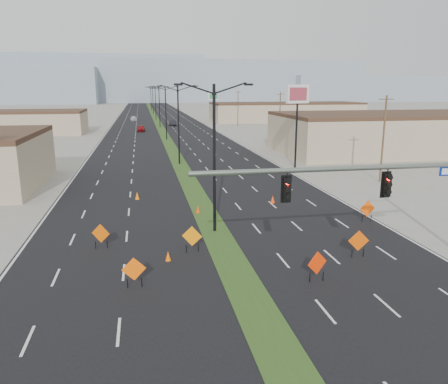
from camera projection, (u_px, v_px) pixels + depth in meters
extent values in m
plane|color=gray|center=(260.00, 318.00, 18.95)|extent=(600.00, 600.00, 0.00)
cube|color=black|center=(159.00, 126.00, 114.51)|extent=(25.00, 400.00, 0.02)
cube|color=#264518|center=(159.00, 126.00, 114.51)|extent=(2.00, 400.00, 0.04)
cube|color=tan|center=(12.00, 123.00, 93.88)|extent=(30.00, 14.00, 4.50)
cube|color=tan|center=(396.00, 134.00, 67.45)|extent=(36.00, 18.00, 5.50)
cube|color=tan|center=(286.00, 113.00, 130.34)|extent=(44.00, 16.00, 5.00)
cube|color=#8697A6|center=(203.00, 82.00, 309.59)|extent=(220.00, 50.00, 28.00)
cube|color=#8697A6|center=(390.00, 89.00, 326.45)|extent=(160.00, 50.00, 18.00)
cube|color=#8697A6|center=(104.00, 79.00, 315.60)|extent=(140.00, 50.00, 32.00)
cylinder|color=slate|center=(359.00, 168.00, 20.38)|extent=(16.00, 0.24, 0.24)
cube|color=black|center=(287.00, 189.00, 19.95)|extent=(0.50, 0.28, 1.30)
sphere|color=#FF0C05|center=(288.00, 183.00, 19.72)|extent=(0.22, 0.22, 0.22)
cube|color=black|center=(387.00, 185.00, 20.85)|extent=(0.50, 0.28, 1.30)
sphere|color=#FF0C05|center=(389.00, 178.00, 20.62)|extent=(0.22, 0.22, 0.22)
cylinder|color=black|center=(214.00, 160.00, 29.25)|extent=(0.20, 0.20, 10.00)
cube|color=black|center=(178.00, 84.00, 27.68)|extent=(0.55, 0.24, 0.14)
cube|color=black|center=(249.00, 85.00, 28.51)|extent=(0.55, 0.24, 0.14)
cylinder|color=black|center=(179.00, 126.00, 56.01)|extent=(0.20, 0.20, 10.00)
cube|color=black|center=(159.00, 86.00, 54.44)|extent=(0.55, 0.24, 0.14)
cube|color=black|center=(196.00, 86.00, 55.27)|extent=(0.55, 0.24, 0.14)
cylinder|color=black|center=(166.00, 113.00, 82.77)|extent=(0.20, 0.20, 10.00)
cube|color=black|center=(153.00, 87.00, 81.20)|extent=(0.55, 0.24, 0.14)
cube|color=black|center=(177.00, 87.00, 82.03)|extent=(0.55, 0.24, 0.14)
cylinder|color=black|center=(159.00, 107.00, 109.52)|extent=(0.20, 0.20, 10.00)
cube|color=black|center=(149.00, 87.00, 107.96)|extent=(0.55, 0.24, 0.14)
cube|color=black|center=(168.00, 87.00, 108.79)|extent=(0.55, 0.24, 0.14)
cylinder|color=black|center=(156.00, 103.00, 136.28)|extent=(0.20, 0.20, 10.00)
cube|color=black|center=(147.00, 87.00, 134.71)|extent=(0.55, 0.24, 0.14)
cube|color=black|center=(162.00, 87.00, 135.54)|extent=(0.55, 0.24, 0.14)
cylinder|color=black|center=(153.00, 101.00, 163.04)|extent=(0.20, 0.20, 10.00)
cube|color=black|center=(146.00, 87.00, 161.47)|extent=(0.55, 0.24, 0.14)
cube|color=black|center=(159.00, 87.00, 162.30)|extent=(0.55, 0.24, 0.14)
cylinder|color=black|center=(151.00, 99.00, 189.79)|extent=(0.20, 0.20, 10.00)
cube|color=black|center=(145.00, 87.00, 188.23)|extent=(0.55, 0.24, 0.14)
cube|color=black|center=(156.00, 87.00, 189.06)|extent=(0.55, 0.24, 0.14)
cylinder|color=#4C3823|center=(383.00, 139.00, 45.40)|extent=(0.20, 0.20, 9.00)
cube|color=#4C3823|center=(387.00, 99.00, 44.45)|extent=(1.60, 0.10, 0.10)
cylinder|color=#4C3823|center=(280.00, 117.00, 78.85)|extent=(0.20, 0.20, 9.00)
cube|color=#4C3823|center=(280.00, 94.00, 77.89)|extent=(1.60, 0.10, 0.10)
cylinder|color=#4C3823|center=(238.00, 109.00, 112.29)|extent=(0.20, 0.20, 9.00)
cube|color=#4C3823|center=(238.00, 92.00, 111.34)|extent=(1.60, 0.10, 0.10)
cylinder|color=#4C3823|center=(215.00, 104.00, 145.74)|extent=(0.20, 0.20, 9.00)
cube|color=#4C3823|center=(215.00, 91.00, 144.78)|extent=(1.60, 0.10, 0.10)
imported|color=maroon|center=(141.00, 128.00, 99.52)|extent=(1.83, 4.10, 1.37)
imported|color=black|center=(173.00, 123.00, 114.34)|extent=(1.59, 4.38, 1.44)
imported|color=silver|center=(134.00, 119.00, 131.30)|extent=(2.05, 4.63, 1.32)
cube|color=#FF5D05|center=(134.00, 269.00, 21.61)|extent=(1.20, 0.13, 1.20)
cylinder|color=black|center=(127.00, 284.00, 21.72)|extent=(0.05, 0.05, 0.50)
cylinder|color=black|center=(142.00, 282.00, 21.84)|extent=(0.05, 0.05, 0.50)
cube|color=#D55204|center=(101.00, 233.00, 26.89)|extent=(1.12, 0.52, 1.20)
cylinder|color=black|center=(96.00, 245.00, 27.01)|extent=(0.05, 0.05, 0.50)
cylinder|color=black|center=(107.00, 244.00, 27.13)|extent=(0.05, 0.05, 0.50)
cube|color=orange|center=(192.00, 236.00, 26.28)|extent=(1.17, 0.50, 1.25)
cylinder|color=black|center=(186.00, 249.00, 26.40)|extent=(0.05, 0.05, 0.52)
cylinder|color=black|center=(198.00, 248.00, 26.53)|extent=(0.05, 0.05, 0.52)
cube|color=red|center=(317.00, 263.00, 22.26)|extent=(1.18, 0.46, 1.25)
cylinder|color=black|center=(310.00, 278.00, 22.38)|extent=(0.05, 0.05, 0.52)
cylinder|color=black|center=(323.00, 277.00, 22.51)|extent=(0.05, 0.05, 0.52)
cube|color=#DE4B04|center=(359.00, 241.00, 25.50)|extent=(1.24, 0.18, 1.25)
cylinder|color=black|center=(352.00, 254.00, 25.62)|extent=(0.05, 0.05, 0.52)
cylinder|color=black|center=(363.00, 253.00, 25.75)|extent=(0.05, 0.05, 0.52)
cube|color=#F44C05|center=(367.00, 209.00, 32.31)|extent=(1.24, 0.15, 1.24)
cylinder|color=black|center=(362.00, 219.00, 32.43)|extent=(0.05, 0.05, 0.51)
cylinder|color=black|center=(371.00, 218.00, 32.56)|extent=(0.05, 0.05, 0.51)
cone|color=#EB5C04|center=(168.00, 256.00, 25.15)|extent=(0.36, 0.36, 0.57)
cone|color=#EB3C04|center=(198.00, 209.00, 34.69)|extent=(0.46, 0.46, 0.63)
cone|color=#F53B05|center=(273.00, 199.00, 37.76)|extent=(0.50, 0.50, 0.67)
cone|color=orange|center=(137.00, 196.00, 39.00)|extent=(0.45, 0.45, 0.67)
cylinder|color=black|center=(296.00, 134.00, 53.65)|extent=(0.24, 0.24, 8.35)
cube|color=white|center=(298.00, 94.00, 52.53)|extent=(3.22, 1.45, 2.20)
cube|color=#9D3442|center=(298.00, 94.00, 52.34)|extent=(2.50, 0.95, 1.54)
cylinder|color=black|center=(213.00, 112.00, 116.03)|extent=(0.24, 0.24, 6.96)
cube|color=white|center=(213.00, 96.00, 115.09)|extent=(2.70, 1.28, 1.83)
cube|color=#378B53|center=(213.00, 96.00, 114.90)|extent=(2.08, 0.80, 1.28)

